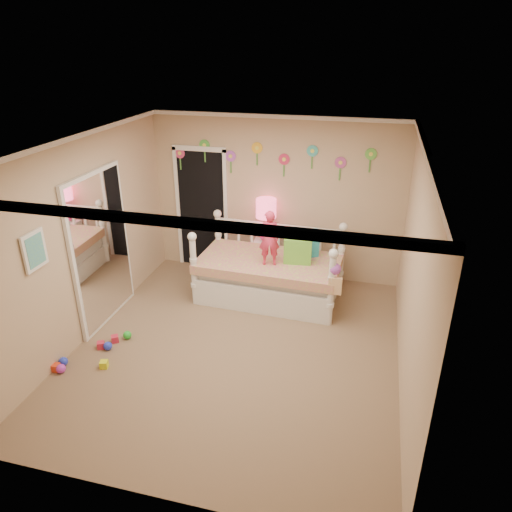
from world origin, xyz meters
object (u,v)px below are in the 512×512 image
(child, at_px, (269,238))
(table_lamp, at_px, (266,214))
(daybed, at_px, (269,263))
(nightstand, at_px, (266,259))

(child, xyz_separation_m, table_lamp, (-0.24, 0.83, 0.06))
(daybed, height_order, nightstand, daybed)
(daybed, height_order, table_lamp, table_lamp)
(nightstand, distance_m, table_lamp, 0.79)
(daybed, distance_m, nightstand, 0.73)
(daybed, bearing_deg, nightstand, 110.02)
(daybed, height_order, child, child)
(daybed, distance_m, table_lamp, 0.87)
(nightstand, height_order, table_lamp, table_lamp)
(child, relative_size, table_lamp, 1.16)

